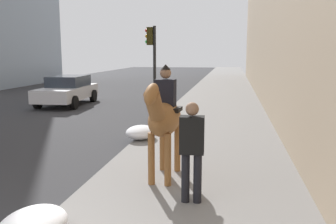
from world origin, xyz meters
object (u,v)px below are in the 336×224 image
object	(u,v)px
mounted_horse_near	(164,117)
pedestrian_greeting	(192,146)
car_mid_lane	(67,90)
traffic_light_near_curb	(152,56)

from	to	relation	value
mounted_horse_near	pedestrian_greeting	world-z (taller)	mounted_horse_near
pedestrian_greeting	car_mid_lane	bearing A→B (deg)	30.60
mounted_horse_near	pedestrian_greeting	bearing A→B (deg)	34.62
mounted_horse_near	pedestrian_greeting	size ratio (longest dim) A/B	1.33
mounted_horse_near	car_mid_lane	size ratio (longest dim) A/B	0.51
traffic_light_near_curb	pedestrian_greeting	bearing A→B (deg)	-163.73
mounted_horse_near	traffic_light_near_curb	xyz separation A→B (m)	(7.71, 1.90, 1.08)
traffic_light_near_curb	mounted_horse_near	bearing A→B (deg)	-166.15
mounted_horse_near	traffic_light_near_curb	size ratio (longest dim) A/B	0.62
mounted_horse_near	car_mid_lane	xyz separation A→B (m)	(10.27, 6.80, -0.62)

